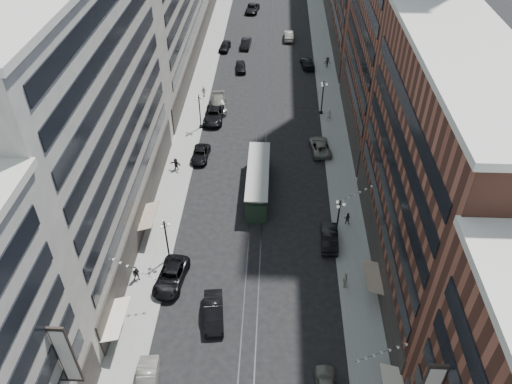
% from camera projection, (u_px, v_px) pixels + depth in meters
% --- Properties ---
extents(ground, '(220.00, 220.00, 0.00)m').
position_uv_depth(ground, '(263.00, 113.00, 79.11)').
color(ground, black).
rests_on(ground, ground).
extents(sidewalk_west, '(4.00, 180.00, 0.15)m').
position_uv_depth(sidewalk_west, '(202.00, 82.00, 87.17)').
color(sidewalk_west, gray).
rests_on(sidewalk_west, ground).
extents(sidewalk_east, '(4.00, 180.00, 0.15)m').
position_uv_depth(sidewalk_east, '(328.00, 85.00, 86.44)').
color(sidewalk_east, gray).
rests_on(sidewalk_east, ground).
extents(rail_west, '(0.12, 180.00, 0.02)m').
position_uv_depth(rail_west, '(261.00, 84.00, 86.87)').
color(rail_west, '#2D2D33').
rests_on(rail_west, ground).
extents(rail_east, '(0.12, 180.00, 0.02)m').
position_uv_depth(rail_east, '(269.00, 84.00, 86.83)').
color(rail_east, '#2D2D33').
rests_on(rail_east, ground).
extents(building_west_mid, '(8.00, 36.00, 28.00)m').
position_uv_depth(building_west_mid, '(86.00, 124.00, 49.92)').
color(building_west_mid, '#ABA597').
rests_on(building_west_mid, ground).
extents(building_east_mid, '(8.00, 30.00, 24.00)m').
position_uv_depth(building_east_mid, '(436.00, 179.00, 46.19)').
color(building_east_mid, brown).
rests_on(building_east_mid, ground).
extents(lamppost_sw_far, '(1.03, 1.14, 5.52)m').
position_uv_depth(lamppost_sw_far, '(167.00, 239.00, 52.68)').
color(lamppost_sw_far, black).
rests_on(lamppost_sw_far, sidewalk_west).
extents(lamppost_sw_mid, '(1.03, 1.14, 5.52)m').
position_uv_depth(lamppost_sw_mid, '(200.00, 110.00, 73.59)').
color(lamppost_sw_mid, black).
rests_on(lamppost_sw_mid, sidewalk_west).
extents(lamppost_se_far, '(1.03, 1.14, 5.52)m').
position_uv_depth(lamppost_se_far, '(338.00, 219.00, 55.17)').
color(lamppost_se_far, black).
rests_on(lamppost_se_far, sidewalk_east).
extents(lamppost_se_mid, '(1.03, 1.14, 5.52)m').
position_uv_depth(lamppost_se_mid, '(323.00, 97.00, 76.85)').
color(lamppost_se_mid, black).
rests_on(lamppost_se_mid, sidewalk_east).
extents(streetcar, '(2.73, 12.32, 3.41)m').
position_uv_depth(streetcar, '(258.00, 181.00, 62.83)').
color(streetcar, '#1F3222').
rests_on(streetcar, ground).
extents(car_1, '(2.22, 5.02, 1.60)m').
position_uv_depth(car_1, '(147.00, 382.00, 42.50)').
color(car_1, gray).
rests_on(car_1, ground).
extents(car_2, '(3.44, 6.19, 1.64)m').
position_uv_depth(car_2, '(171.00, 277.00, 51.62)').
color(car_2, black).
rests_on(car_2, ground).
extents(car_5, '(2.45, 5.39, 1.71)m').
position_uv_depth(car_5, '(214.00, 312.00, 48.09)').
color(car_5, black).
rests_on(car_5, ground).
extents(pedestrian_2, '(0.92, 0.52, 1.87)m').
position_uv_depth(pedestrian_2, '(136.00, 274.00, 51.56)').
color(pedestrian_2, black).
rests_on(pedestrian_2, sidewalk_west).
extents(pedestrian_4, '(0.77, 1.22, 1.93)m').
position_uv_depth(pedestrian_4, '(345.00, 280.00, 50.91)').
color(pedestrian_4, beige).
rests_on(pedestrian_4, sidewalk_east).
extents(car_7, '(2.44, 4.96, 1.35)m').
position_uv_depth(car_7, '(200.00, 154.00, 69.00)').
color(car_7, black).
rests_on(car_7, ground).
extents(car_8, '(3.12, 6.29, 1.76)m').
position_uv_depth(car_8, '(219.00, 104.00, 79.59)').
color(car_8, slate).
rests_on(car_8, ground).
extents(car_9, '(2.36, 4.75, 1.55)m').
position_uv_depth(car_9, '(225.00, 46.00, 97.46)').
color(car_9, black).
rests_on(car_9, ground).
extents(car_10, '(1.97, 5.21, 1.70)m').
position_uv_depth(car_10, '(329.00, 237.00, 56.06)').
color(car_10, black).
rests_on(car_10, ground).
extents(car_11, '(3.26, 5.91, 1.57)m').
position_uv_depth(car_11, '(320.00, 146.00, 70.35)').
color(car_11, '#66645A').
rests_on(car_11, ground).
extents(car_12, '(2.85, 5.51, 1.53)m').
position_uv_depth(car_12, '(307.00, 63.00, 91.59)').
color(car_12, black).
rests_on(car_12, ground).
extents(car_13, '(2.20, 4.56, 1.50)m').
position_uv_depth(car_13, '(241.00, 67.00, 90.34)').
color(car_13, black).
rests_on(car_13, ground).
extents(car_14, '(1.87, 5.12, 1.68)m').
position_uv_depth(car_14, '(289.00, 36.00, 101.46)').
color(car_14, gray).
rests_on(car_14, ground).
extents(pedestrian_5, '(1.67, 0.98, 1.74)m').
position_uv_depth(pedestrian_5, '(176.00, 164.00, 66.65)').
color(pedestrian_5, black).
rests_on(pedestrian_5, sidewalk_west).
extents(pedestrian_6, '(1.09, 0.83, 1.70)m').
position_uv_depth(pedestrian_6, '(204.00, 92.00, 82.53)').
color(pedestrian_6, '#B1A892').
rests_on(pedestrian_6, sidewalk_west).
extents(pedestrian_7, '(0.84, 0.59, 1.57)m').
position_uv_depth(pedestrian_7, '(347.00, 218.00, 58.42)').
color(pedestrian_7, black).
rests_on(pedestrian_7, sidewalk_east).
extents(pedestrian_8, '(0.72, 0.49, 1.95)m').
position_uv_depth(pedestrian_8, '(329.00, 115.00, 76.47)').
color(pedestrian_8, '#B7B098').
rests_on(pedestrian_8, sidewalk_east).
extents(pedestrian_9, '(1.27, 0.66, 1.87)m').
position_uv_depth(pedestrian_9, '(327.00, 62.00, 91.06)').
color(pedestrian_9, black).
rests_on(pedestrian_9, sidewalk_east).
extents(car_extra_0, '(2.07, 5.07, 1.63)m').
position_uv_depth(car_extra_0, '(246.00, 43.00, 98.50)').
color(car_extra_0, black).
rests_on(car_extra_0, ground).
extents(car_extra_1, '(3.37, 6.18, 1.64)m').
position_uv_depth(car_extra_1, '(252.00, 8.00, 113.86)').
color(car_extra_1, black).
rests_on(car_extra_1, ground).
extents(car_extra_2, '(2.99, 6.26, 1.72)m').
position_uv_depth(car_extra_2, '(214.00, 115.00, 76.86)').
color(car_extra_2, black).
rests_on(car_extra_2, ground).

